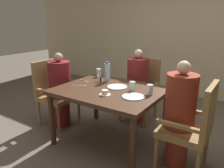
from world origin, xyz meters
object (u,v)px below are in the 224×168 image
(diner_in_far_chair, at_px, (137,85))
(glass_tall_near, at_px, (132,87))
(plate_main_right, at_px, (133,97))
(teacup_with_saucer, at_px, (105,93))
(plate_main_left, at_px, (117,87))
(water_bottle, at_px, (107,72))
(chair_far_side, at_px, (141,87))
(glass_tall_mid, at_px, (150,90))
(glass_tall_far, at_px, (99,73))
(chair_right_side, at_px, (193,125))
(diner_in_right_chair, at_px, (179,115))
(chair_left_side, at_px, (54,90))
(diner_in_left_chair, at_px, (60,89))

(diner_in_far_chair, height_order, glass_tall_near, diner_in_far_chair)
(plate_main_right, distance_m, teacup_with_saucer, 0.33)
(plate_main_left, distance_m, water_bottle, 0.34)
(chair_far_side, height_order, glass_tall_mid, chair_far_side)
(teacup_with_saucer, bearing_deg, glass_tall_far, 131.54)
(chair_right_side, height_order, plate_main_right, chair_right_side)
(chair_far_side, distance_m, diner_in_right_chair, 1.27)
(glass_tall_near, relative_size, glass_tall_far, 1.00)
(plate_main_right, bearing_deg, glass_tall_far, 149.02)
(plate_main_left, relative_size, water_bottle, 0.91)
(teacup_with_saucer, distance_m, glass_tall_near, 0.35)
(chair_far_side, xyz_separation_m, diner_in_right_chair, (0.88, -0.90, 0.08))
(diner_in_right_chair, height_order, teacup_with_saucer, diner_in_right_chair)
(water_bottle, relative_size, glass_tall_far, 2.34)
(plate_main_right, distance_m, glass_tall_far, 1.02)
(teacup_with_saucer, relative_size, glass_tall_far, 1.11)
(glass_tall_mid, bearing_deg, teacup_with_saucer, -145.28)
(chair_right_side, bearing_deg, glass_tall_mid, 172.13)
(plate_main_right, relative_size, water_bottle, 0.91)
(glass_tall_mid, height_order, glass_tall_far, same)
(diner_in_far_chair, bearing_deg, chair_left_side, -143.52)
(plate_main_left, xyz_separation_m, plate_main_right, (0.35, -0.21, 0.00))
(water_bottle, bearing_deg, diner_in_far_chair, 65.67)
(diner_in_left_chair, distance_m, plate_main_right, 1.29)
(chair_left_side, height_order, glass_tall_far, chair_left_side)
(plate_main_right, bearing_deg, chair_left_side, 175.70)
(chair_left_side, bearing_deg, glass_tall_near, 3.11)
(glass_tall_far, bearing_deg, diner_in_right_chair, -16.98)
(chair_right_side, height_order, diner_in_right_chair, diner_in_right_chair)
(chair_right_side, bearing_deg, diner_in_far_chair, 143.52)
(diner_in_right_chair, relative_size, water_bottle, 4.23)
(chair_right_side, xyz_separation_m, plate_main_left, (-0.98, 0.11, 0.21))
(chair_far_side, xyz_separation_m, glass_tall_mid, (0.51, -0.83, 0.26))
(diner_in_right_chair, distance_m, glass_tall_far, 1.44)
(chair_far_side, height_order, glass_tall_near, chair_far_side)
(diner_in_right_chair, height_order, plate_main_right, diner_in_right_chair)
(plate_main_right, relative_size, glass_tall_mid, 2.12)
(diner_in_right_chair, xyz_separation_m, water_bottle, (-1.10, 0.27, 0.26))
(diner_in_right_chair, bearing_deg, water_bottle, 166.28)
(chair_left_side, xyz_separation_m, chair_right_side, (2.05, 0.00, 0.00))
(plate_main_right, relative_size, glass_tall_far, 2.12)
(diner_in_far_chair, bearing_deg, diner_in_right_chair, -40.70)
(water_bottle, distance_m, glass_tall_far, 0.31)
(teacup_with_saucer, distance_m, glass_tall_far, 0.85)
(water_bottle, bearing_deg, plate_main_right, -31.61)
(diner_in_left_chair, xyz_separation_m, plate_main_left, (0.93, 0.11, 0.17))
(teacup_with_saucer, relative_size, glass_tall_near, 1.11)
(diner_in_left_chair, height_order, plate_main_left, diner_in_left_chair)
(chair_left_side, xyz_separation_m, glass_tall_mid, (1.53, 0.07, 0.26))
(water_bottle, bearing_deg, glass_tall_mid, -15.20)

